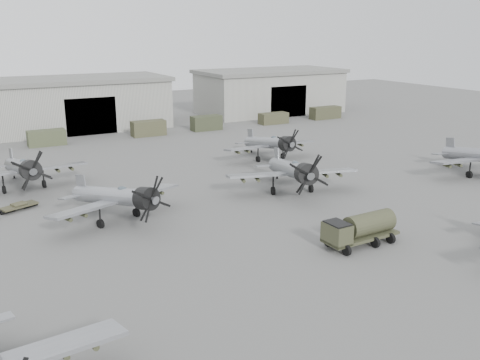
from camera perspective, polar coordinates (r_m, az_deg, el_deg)
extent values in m
plane|color=#595957|center=(40.63, 3.58, -8.22)|extent=(220.00, 220.00, 0.00)
cube|color=#ACACA1|center=(96.22, -16.61, 7.67)|extent=(28.00, 14.00, 8.00)
cube|color=slate|center=(95.75, -16.81, 10.24)|extent=(29.00, 14.80, 0.70)
cube|color=black|center=(89.78, -15.60, 6.56)|extent=(8.12, 0.40, 6.00)
cube|color=#ACACA1|center=(110.54, 3.20, 9.27)|extent=(28.00, 14.00, 8.00)
cube|color=slate|center=(110.14, 3.23, 11.52)|extent=(29.00, 14.80, 0.70)
cube|color=black|center=(104.99, 5.16, 8.33)|extent=(8.12, 0.40, 6.00)
cube|color=#424930|center=(83.60, -19.93, 4.25)|extent=(5.32, 2.20, 2.30)
cube|color=#42422B|center=(87.24, -9.74, 5.46)|extent=(5.39, 2.20, 2.43)
cube|color=#353A26|center=(91.02, -3.61, 6.09)|extent=(5.13, 2.20, 2.46)
cube|color=#41402A|center=(97.40, 3.59, 6.59)|extent=(5.32, 2.20, 1.97)
cube|color=#3D3D28|center=(104.02, 9.09, 7.10)|extent=(6.09, 2.20, 2.29)
cylinder|color=#92949A|center=(48.77, -13.49, -1.66)|extent=(5.20, 10.69, 3.19)
cylinder|color=black|center=(44.86, -9.95, -1.96)|extent=(2.38, 2.19, 2.13)
cube|color=#92949A|center=(48.36, -13.05, -2.10)|extent=(12.76, 6.55, 0.57)
cube|color=#92949A|center=(52.57, -16.58, -0.44)|extent=(0.71, 1.64, 2.04)
ellipsoid|color=#3F4C54|center=(47.23, -12.40, -0.99)|extent=(1.00, 1.36, 0.57)
cylinder|color=black|center=(47.69, -14.66, -4.55)|extent=(0.55, 0.87, 0.82)
cylinder|color=black|center=(49.81, -10.99, -3.43)|extent=(0.55, 0.87, 0.82)
cylinder|color=black|center=(52.98, -16.21, -2.85)|extent=(0.23, 0.35, 0.33)
cylinder|color=gray|center=(56.23, 5.37, 1.19)|extent=(4.84, 11.53, 3.40)
cylinder|color=black|center=(51.34, 7.10, 0.65)|extent=(2.47, 2.24, 2.26)
cube|color=gray|center=(55.70, 5.56, 0.75)|extent=(13.73, 6.16, 0.61)
cube|color=gray|center=(60.94, 3.94, 2.53)|extent=(0.64, 1.77, 2.17)
ellipsoid|color=#3F4C54|center=(54.39, 5.95, 1.74)|extent=(1.00, 1.44, 0.61)
cylinder|color=black|center=(55.40, 3.55, -1.17)|extent=(0.54, 0.92, 0.87)
cylinder|color=black|center=(56.63, 7.58, -0.90)|extent=(0.54, 0.92, 0.87)
cylinder|color=black|center=(61.24, 3.98, 0.27)|extent=(0.22, 0.37, 0.35)
cylinder|color=gray|center=(68.44, 24.21, 2.44)|extent=(3.38, 11.40, 3.32)
cube|color=gray|center=(72.00, 21.52, 3.47)|extent=(0.41, 1.77, 2.12)
cylinder|color=black|center=(66.92, 23.25, 0.53)|extent=(0.43, 0.89, 0.85)
cylinder|color=black|center=(72.26, 21.50, 1.60)|extent=(0.18, 0.36, 0.34)
cylinder|color=gray|center=(61.50, -22.35, 1.27)|extent=(2.42, 11.38, 3.33)
cylinder|color=black|center=(56.53, -21.44, 1.00)|extent=(2.14, 1.83, 2.22)
cube|color=gray|center=(60.95, -22.20, 0.90)|extent=(13.45, 3.32, 0.60)
cube|color=gray|center=(66.28, -23.21, 2.31)|extent=(0.26, 1.78, 2.13)
ellipsoid|color=#3F4C54|center=(59.65, -22.12, 1.83)|extent=(0.73, 1.32, 0.60)
cylinder|color=black|center=(60.87, -23.86, -0.97)|extent=(0.36, 0.87, 0.85)
cylinder|color=black|center=(61.55, -20.17, -0.40)|extent=(0.36, 0.87, 0.85)
cylinder|color=black|center=(66.51, -22.94, 0.28)|extent=(0.15, 0.35, 0.34)
cylinder|color=gray|center=(70.17, 2.97, 4.00)|extent=(1.67, 10.58, 3.11)
cylinder|color=black|center=(66.12, 5.05, 3.88)|extent=(1.92, 1.61, 2.07)
cube|color=gray|center=(69.72, 3.22, 3.70)|extent=(12.48, 2.41, 0.56)
cube|color=gray|center=(74.12, 1.13, 4.77)|extent=(0.15, 1.66, 1.99)
ellipsoid|color=#3F4C54|center=(68.65, 3.66, 4.49)|extent=(0.62, 1.20, 0.56)
cylinder|color=black|center=(68.97, 1.93, 2.23)|extent=(0.29, 0.80, 0.80)
cylinder|color=black|center=(70.87, 4.60, 2.56)|extent=(0.29, 0.80, 0.80)
cylinder|color=black|center=(74.32, 1.23, 3.07)|extent=(0.12, 0.32, 0.32)
cube|color=#3A3C27|center=(43.62, 12.74, -5.87)|extent=(6.60, 2.42, 0.23)
cube|color=#3A3C27|center=(41.74, 10.29, -5.64)|extent=(1.58, 2.20, 1.58)
cylinder|color=#3A3C27|center=(43.85, 13.61, -4.51)|extent=(4.35, 1.95, 1.77)
cube|color=black|center=(41.45, 10.35, -4.56)|extent=(1.47, 1.92, 0.14)
cylinder|color=black|center=(41.46, 11.30, -7.38)|extent=(0.31, 0.85, 0.84)
cylinder|color=black|center=(45.91, 13.83, -5.21)|extent=(0.31, 0.85, 0.84)
cube|color=#403E29|center=(54.74, -22.52, -2.57)|extent=(3.64, 2.46, 0.16)
cylinder|color=black|center=(54.81, -22.50, -2.79)|extent=(1.40, 0.88, 0.40)
cylinder|color=#403E29|center=(54.69, -22.54, -2.39)|extent=(1.27, 0.74, 0.29)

